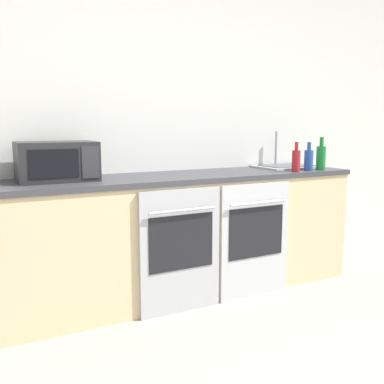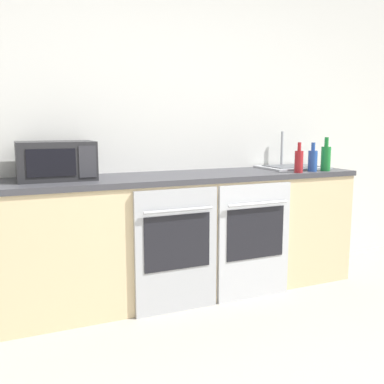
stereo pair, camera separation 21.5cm
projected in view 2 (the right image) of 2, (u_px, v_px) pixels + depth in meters
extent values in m
cube|color=silver|center=(169.00, 125.00, 3.48)|extent=(10.00, 0.06, 2.60)
cube|color=#D1B789|center=(185.00, 236.00, 3.31)|extent=(2.76, 0.61, 0.89)
cube|color=#38383D|center=(185.00, 177.00, 3.24)|extent=(2.78, 0.63, 0.04)
cube|color=#A8AAAF|center=(177.00, 251.00, 2.95)|extent=(0.60, 0.03, 0.87)
cube|color=black|center=(178.00, 242.00, 2.92)|extent=(0.48, 0.01, 0.38)
cylinder|color=#A8AAAF|center=(179.00, 210.00, 2.87)|extent=(0.49, 0.02, 0.02)
cube|color=#B7BABF|center=(254.00, 242.00, 3.19)|extent=(0.60, 0.03, 0.87)
cube|color=black|center=(256.00, 233.00, 3.17)|extent=(0.48, 0.01, 0.38)
cylinder|color=#B7BABF|center=(258.00, 204.00, 3.11)|extent=(0.49, 0.02, 0.02)
cube|color=#232326|center=(56.00, 160.00, 2.91)|extent=(0.51, 0.36, 0.26)
cube|color=black|center=(51.00, 163.00, 2.72)|extent=(0.30, 0.01, 0.18)
cube|color=#2D2D33|center=(88.00, 162.00, 2.81)|extent=(0.11, 0.01, 0.21)
cylinder|color=maroon|center=(299.00, 162.00, 3.34)|extent=(0.07, 0.07, 0.17)
cylinder|color=maroon|center=(299.00, 147.00, 3.33)|extent=(0.03, 0.03, 0.07)
cylinder|color=#19722D|center=(326.00, 159.00, 3.47)|extent=(0.08, 0.08, 0.20)
cylinder|color=#19722D|center=(327.00, 142.00, 3.45)|extent=(0.03, 0.03, 0.08)
cylinder|color=#234793|center=(313.00, 161.00, 3.44)|extent=(0.07, 0.07, 0.17)
cylinder|color=#234793|center=(313.00, 147.00, 3.42)|extent=(0.03, 0.03, 0.06)
cube|color=#A8AAAF|center=(292.00, 167.00, 3.72)|extent=(0.54, 0.40, 0.01)
cube|color=#4C4F54|center=(292.00, 166.00, 3.71)|extent=(0.44, 0.29, 0.01)
cylinder|color=#A8AAAF|center=(282.00, 148.00, 3.84)|extent=(0.02, 0.02, 0.30)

